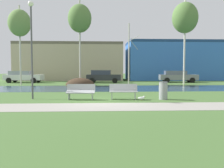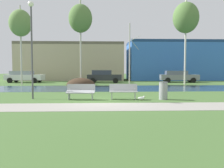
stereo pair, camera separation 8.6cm
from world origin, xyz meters
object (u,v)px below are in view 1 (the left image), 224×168
Objects in this scene: streetlamp at (31,34)px; parked_sedan_second_dark at (103,76)px; bench_left at (81,91)px; parked_hatch_third_grey at (177,76)px; bench_right at (123,91)px; trash_bin at (163,90)px; seagull at (142,98)px; parked_van_nearest_white at (23,76)px.

parked_sedan_second_dark is at bearing 74.84° from streetlamp.
parked_hatch_third_grey reaches higher than bench_left.
parked_sedan_second_dark is (4.26, 15.73, -2.88)m from streetlamp.
streetlamp reaches higher than bench_right.
streetlamp is at bearing -130.36° from parked_hatch_third_grey.
trash_bin is at bearing -78.93° from parked_sedan_second_dark.
bench_left is 3.42m from seagull.
trash_bin is at bearing -52.49° from parked_van_nearest_white.
parked_hatch_third_grey is (10.83, 16.49, 0.31)m from bench_left.
bench_left is at bearing -8.99° from streetlamp.
trash_bin is 1.38m from seagull.
trash_bin is at bearing 13.89° from seagull.
bench_left is 4.66m from trash_bin.
seagull is at bearing -55.80° from parked_van_nearest_white.
seagull is 0.08× the size of streetlamp.
seagull is (0.95, -0.51, -0.34)m from bench_right.
streetlamp reaches higher than seagull.
parked_van_nearest_white reaches higher than bench_right.
trash_bin is 0.23× the size of parked_sedan_second_dark.
bench_right is 2.25m from trash_bin.
bench_right is 3.87× the size of seagull.
streetlamp is 1.29× the size of parked_sedan_second_dark.
streetlamp is at bearing -105.16° from parked_sedan_second_dark.
streetlamp is 1.17× the size of parked_van_nearest_white.
trash_bin is 0.18× the size of streetlamp.
trash_bin is 0.21× the size of parked_van_nearest_white.
seagull is (-1.29, -0.32, -0.39)m from trash_bin.
trash_bin is at bearing -4.86° from streetlamp.
trash_bin is at bearing -2.34° from bench_left.
parked_sedan_second_dark is at bearing 96.55° from seagull.
bench_right is 16.20m from parked_sedan_second_dark.
trash_bin is 8.14m from streetlamp.
parked_sedan_second_dark is 9.38m from parked_hatch_third_grey.
streetlamp is at bearing 175.14° from bench_right.
parked_hatch_third_grey is at bearing 69.69° from trash_bin.
parked_sedan_second_dark reaches higher than bench_right.
bench_right reaches higher than seagull.
parked_sedan_second_dark reaches higher than parked_hatch_third_grey.
trash_bin is (4.66, -0.19, 0.05)m from bench_left.
parked_hatch_third_grey is (19.32, -0.45, 0.01)m from parked_van_nearest_white.
bench_left is 19.73m from parked_hatch_third_grey.
trash_bin is (2.24, -0.19, 0.05)m from bench_right.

